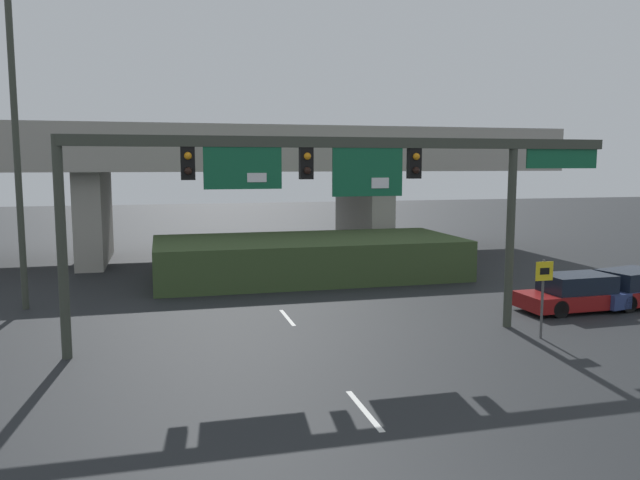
{
  "coord_description": "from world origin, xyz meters",
  "views": [
    {
      "loc": [
        -4.29,
        -7.18,
        5.49
      ],
      "look_at": [
        0.0,
        9.53,
        3.37
      ],
      "focal_mm": 35.0,
      "sensor_mm": 36.0,
      "label": 1
    }
  ],
  "objects_px": {
    "parked_sedan_near_right": "(579,294)",
    "signal_gantry": "(340,175)",
    "parked_sedan_mid_right": "(633,288)",
    "highway_light_pole_near": "(14,104)",
    "speed_limit_sign": "(543,288)"
  },
  "relations": [
    {
      "from": "highway_light_pole_near",
      "to": "parked_sedan_mid_right",
      "type": "relative_size",
      "value": 3.02
    },
    {
      "from": "signal_gantry",
      "to": "parked_sedan_near_right",
      "type": "relative_size",
      "value": 3.6
    },
    {
      "from": "parked_sedan_near_right",
      "to": "signal_gantry",
      "type": "bearing_deg",
      "value": -173.03
    },
    {
      "from": "signal_gantry",
      "to": "parked_sedan_mid_right",
      "type": "relative_size",
      "value": 3.61
    },
    {
      "from": "parked_sedan_mid_right",
      "to": "highway_light_pole_near",
      "type": "bearing_deg",
      "value": 155.13
    },
    {
      "from": "highway_light_pole_near",
      "to": "parked_sedan_mid_right",
      "type": "xyz_separation_m",
      "value": [
        22.9,
        -5.1,
        -7.0
      ]
    },
    {
      "from": "signal_gantry",
      "to": "speed_limit_sign",
      "type": "xyz_separation_m",
      "value": [
        6.19,
        -1.54,
        -3.52
      ]
    },
    {
      "from": "speed_limit_sign",
      "to": "parked_sedan_mid_right",
      "type": "bearing_deg",
      "value": 27.76
    },
    {
      "from": "speed_limit_sign",
      "to": "highway_light_pole_near",
      "type": "height_order",
      "value": "highway_light_pole_near"
    },
    {
      "from": "highway_light_pole_near",
      "to": "speed_limit_sign",
      "type": "bearing_deg",
      "value": -26.81
    },
    {
      "from": "speed_limit_sign",
      "to": "highway_light_pole_near",
      "type": "distance_m",
      "value": 19.57
    },
    {
      "from": "parked_sedan_mid_right",
      "to": "speed_limit_sign",
      "type": "bearing_deg",
      "value": -164.56
    },
    {
      "from": "parked_sedan_near_right",
      "to": "parked_sedan_mid_right",
      "type": "distance_m",
      "value": 2.69
    },
    {
      "from": "speed_limit_sign",
      "to": "parked_sedan_mid_right",
      "type": "xyz_separation_m",
      "value": [
        6.28,
        3.3,
        -0.99
      ]
    },
    {
      "from": "speed_limit_sign",
      "to": "parked_sedan_mid_right",
      "type": "distance_m",
      "value": 7.17
    }
  ]
}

